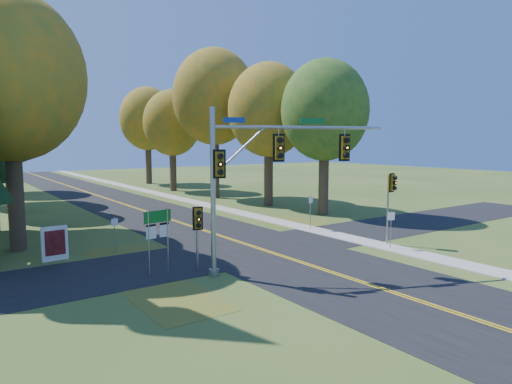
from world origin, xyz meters
TOP-DOWN VIEW (x-y plane):
  - ground at (0.00, 0.00)m, footprint 160.00×160.00m
  - road_main at (0.00, 0.00)m, footprint 8.00×160.00m
  - road_cross at (0.00, 2.00)m, footprint 60.00×6.00m
  - centerline_left at (-0.10, 0.00)m, footprint 0.10×160.00m
  - centerline_right at (0.10, 0.00)m, footprint 0.10×160.00m
  - sidewalk_east at (6.20, 0.00)m, footprint 1.60×160.00m
  - leaf_patch_w_near at (-6.50, 4.00)m, footprint 4.00×6.00m
  - leaf_patch_e at (6.80, 6.00)m, footprint 3.50×8.00m
  - leaf_patch_w_far at (-7.50, -3.00)m, footprint 3.00×5.00m
  - tree_w_a at (-11.13, 9.38)m, footprint 8.00×8.00m
  - tree_e_a at (11.57, 8.77)m, footprint 7.20×7.20m
  - tree_e_b at (10.97, 15.58)m, footprint 7.60×7.60m
  - tree_w_c at (-9.54, 24.47)m, footprint 6.80×6.80m
  - tree_e_c at (9.88, 23.69)m, footprint 8.80×8.80m
  - tree_e_d at (9.26, 32.87)m, footprint 7.00×7.00m
  - tree_e_e at (10.47, 43.58)m, footprint 7.80×7.80m
  - traffic_mast at (-2.83, -2.03)m, footprint 7.82×3.26m
  - east_signal_pole at (6.89, -1.76)m, footprint 0.49×0.56m
  - ped_signal_pole at (-4.96, -0.19)m, footprint 0.47×0.56m
  - route_sign_cluster at (-6.63, 0.52)m, footprint 1.40×0.29m
  - info_kiosk at (-10.00, 5.81)m, footprint 1.28×0.25m
  - reg_sign_e_north at (6.12, 4.31)m, footprint 0.46×0.18m
  - reg_sign_e_south at (6.07, -2.48)m, footprint 0.40×0.18m
  - reg_sign_w at (-6.97, 5.61)m, footprint 0.38×0.08m

SIDE VIEW (x-z plane):
  - ground at x=0.00m, z-range 0.00..0.00m
  - leaf_patch_w_near at x=-6.50m, z-range 0.00..0.01m
  - leaf_patch_e at x=6.80m, z-range 0.00..0.01m
  - leaf_patch_w_far at x=-7.50m, z-range 0.00..0.01m
  - road_cross at x=0.00m, z-range 0.00..0.02m
  - road_main at x=0.00m, z-range 0.00..0.02m
  - centerline_left at x=-0.10m, z-range 0.02..0.03m
  - centerline_right at x=0.10m, z-range 0.02..0.03m
  - sidewalk_east at x=6.20m, z-range 0.00..0.06m
  - info_kiosk at x=-10.00m, z-range 0.00..1.76m
  - reg_sign_w at x=-6.97m, z-range 0.36..2.33m
  - reg_sign_e_south at x=6.07m, z-range 0.40..2.58m
  - reg_sign_e_north at x=6.12m, z-range 0.45..2.91m
  - route_sign_cluster at x=-6.63m, z-range 0.62..3.65m
  - ped_signal_pole at x=-4.96m, z-range 0.75..3.82m
  - east_signal_pole at x=6.89m, z-range 1.09..5.32m
  - traffic_mast at x=-2.83m, z-range 1.08..8.65m
  - tree_w_c at x=-9.54m, z-range 1.99..13.90m
  - tree_e_d at x=9.26m, z-range 2.08..14.40m
  - tree_e_a at x=11.57m, z-range 2.16..14.90m
  - tree_e_b at x=10.97m, z-range 2.23..15.56m
  - tree_e_e at x=10.47m, z-range 2.32..16.06m
  - tree_w_a at x=-11.13m, z-range 2.41..16.56m
  - tree_e_c at x=9.88m, z-range 2.77..18.56m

